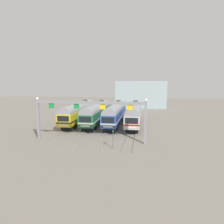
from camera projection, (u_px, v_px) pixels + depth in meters
ground_plane at (106, 124)px, 46.05m from camera, size 160.00×160.00×0.00m
track_bed at (116, 113)px, 62.64m from camera, size 14.16×70.00×0.15m
commuter_train_yellow at (79, 112)px, 46.67m from camera, size 2.88×18.06×5.05m
commuter_train_green at (97, 112)px, 46.00m from camera, size 2.88×18.06×5.05m
commuter_train_blue at (115, 113)px, 45.33m from camera, size 2.88×18.06×5.05m
commuter_train_stainless at (134, 113)px, 44.66m from camera, size 2.88×18.06×5.05m
catenary_gantry at (89, 110)px, 32.13m from camera, size 17.89×0.44×6.97m
yard_signal_mast at (113, 135)px, 29.08m from camera, size 0.28×0.35×2.86m
maintenance_building at (141, 94)px, 77.50m from camera, size 18.32×10.00×9.74m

